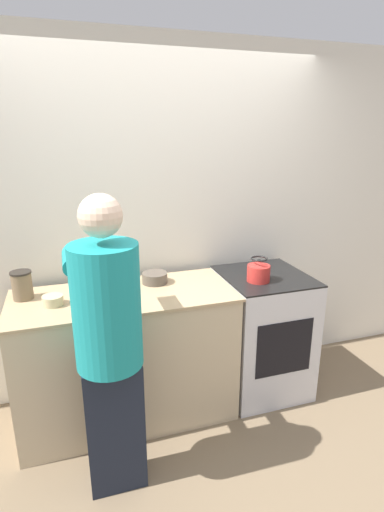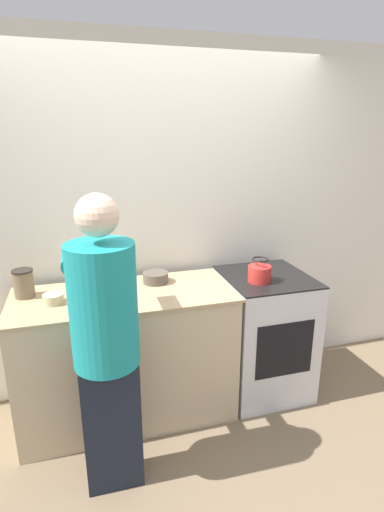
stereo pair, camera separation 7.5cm
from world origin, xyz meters
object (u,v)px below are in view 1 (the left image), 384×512
cutting_board (104,296)px  kettle (259,271)px  knife (101,297)px  canister_jar (22,285)px  oven (262,332)px  person (109,341)px  bowl_prep (155,278)px

cutting_board → kettle: bearing=-3.2°
knife → canister_jar: size_ratio=1.16×
oven → knife: knife is taller
kettle → person: bearing=-156.5°
bowl_prep → cutting_board: bearing=-157.2°
person → canister_jar: size_ratio=9.14×
person → bowl_prep: 0.81m
person → knife: 0.51m
oven → knife: 1.30m
oven → canister_jar: canister_jar is taller
canister_jar → cutting_board: bearing=-15.9°
person → knife: bearing=88.8°
knife → bowl_prep: 0.44m
oven → bowl_prep: 0.95m
cutting_board → canister_jar: size_ratio=1.63×
cutting_board → canister_jar: bearing=164.1°
cutting_board → kettle: kettle is taller
knife → bowl_prep: bowl_prep is taller
kettle → canister_jar: bearing=172.7°
person → knife: person is taller
bowl_prep → canister_jar: size_ratio=0.97×
person → oven: bearing=25.3°
kettle → oven: bearing=41.2°
person → kettle: person is taller
person → bowl_prep: person is taller
bowl_prep → canister_jar: canister_jar is taller
bowl_prep → person: bearing=-120.2°
cutting_board → knife: size_ratio=1.41×
person → knife: (0.01, 0.51, 0.04)m
cutting_board → canister_jar: canister_jar is taller
oven → bowl_prep: size_ratio=5.24×
oven → person: 1.41m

